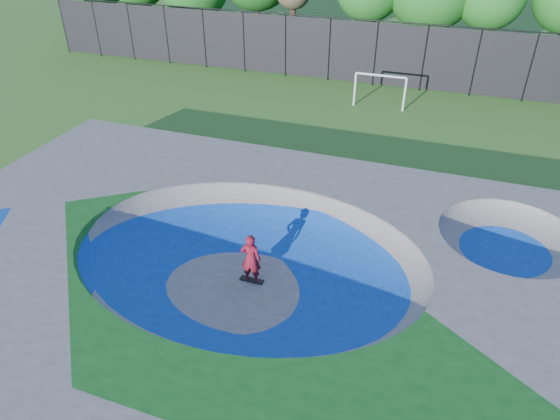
{
  "coord_description": "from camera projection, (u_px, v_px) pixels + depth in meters",
  "views": [
    {
      "loc": [
        4.96,
        -10.99,
        10.51
      ],
      "look_at": [
        -0.01,
        3.0,
        1.1
      ],
      "focal_mm": 32.0,
      "sensor_mm": 36.0,
      "label": 1
    }
  ],
  "objects": [
    {
      "name": "ground",
      "position": [
        249.0,
        287.0,
        15.77
      ],
      "size": [
        120.0,
        120.0,
        0.0
      ],
      "primitive_type": "plane",
      "color": "#34651C",
      "rests_on": "ground"
    },
    {
      "name": "skate_deck",
      "position": [
        248.0,
        269.0,
        15.37
      ],
      "size": [
        22.0,
        14.0,
        1.5
      ],
      "primitive_type": "cube",
      "color": "gray",
      "rests_on": "ground"
    },
    {
      "name": "skater",
      "position": [
        251.0,
        259.0,
        15.56
      ],
      "size": [
        0.68,
        0.48,
        1.78
      ],
      "primitive_type": "imported",
      "rotation": [
        0.0,
        0.0,
        3.23
      ],
      "color": "red",
      "rests_on": "ground"
    },
    {
      "name": "skateboard",
      "position": [
        252.0,
        280.0,
        16.02
      ],
      "size": [
        0.78,
        0.22,
        0.05
      ],
      "primitive_type": "cube",
      "rotation": [
        0.0,
        0.0,
        -0.0
      ],
      "color": "black",
      "rests_on": "ground"
    },
    {
      "name": "soccer_goal",
      "position": [
        380.0,
        85.0,
        28.31
      ],
      "size": [
        2.97,
        0.12,
        1.96
      ],
      "color": "silver",
      "rests_on": "ground"
    },
    {
      "name": "fence",
      "position": [
        376.0,
        52.0,
        31.36
      ],
      "size": [
        48.09,
        0.09,
        4.04
      ],
      "color": "black",
      "rests_on": "ground"
    }
  ]
}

